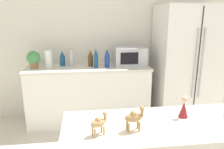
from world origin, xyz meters
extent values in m
cube|color=silver|center=(0.00, 2.73, 1.27)|extent=(8.00, 0.06, 2.55)
cube|color=white|center=(-0.51, 2.40, 0.43)|extent=(1.83, 0.60, 0.87)
cube|color=silver|center=(-0.51, 2.40, 0.89)|extent=(1.86, 0.63, 0.03)
cube|color=silver|center=(1.02, 2.32, 0.90)|extent=(0.94, 0.71, 1.81)
cube|color=black|center=(1.02, 1.97, 0.90)|extent=(0.01, 0.01, 1.74)
cylinder|color=#B2B5BA|center=(0.97, 1.95, 1.00)|extent=(0.02, 0.02, 1.00)
cylinder|color=#B2B5BA|center=(1.07, 1.95, 1.00)|extent=(0.02, 0.02, 1.00)
cube|color=beige|center=(0.15, 0.40, 0.95)|extent=(1.74, 0.52, 0.03)
cylinder|color=#9E6B47|center=(-1.30, 2.38, 0.95)|extent=(0.11, 0.11, 0.09)
sphere|color=#478E4C|center=(-1.30, 2.38, 1.06)|extent=(0.19, 0.19, 0.19)
cylinder|color=white|center=(-1.09, 2.43, 1.03)|extent=(0.12, 0.12, 0.25)
cube|color=#B2B5BA|center=(0.14, 2.42, 1.04)|extent=(0.48, 0.36, 0.28)
cube|color=black|center=(0.09, 2.24, 1.04)|extent=(0.26, 0.01, 0.17)
cylinder|color=brown|center=(-0.47, 2.41, 0.98)|extent=(0.08, 0.08, 0.16)
cone|color=brown|center=(-0.47, 2.41, 1.11)|extent=(0.08, 0.08, 0.09)
cylinder|color=gold|center=(-0.47, 2.41, 1.16)|extent=(0.03, 0.03, 0.01)
cylinder|color=navy|center=(-0.90, 2.50, 0.98)|extent=(0.08, 0.08, 0.15)
cone|color=navy|center=(-0.90, 2.50, 1.09)|extent=(0.07, 0.07, 0.08)
cylinder|color=gold|center=(-0.90, 2.50, 1.14)|extent=(0.03, 0.03, 0.01)
cylinder|color=navy|center=(-0.23, 2.32, 0.99)|extent=(0.08, 0.08, 0.18)
cone|color=navy|center=(-0.23, 2.32, 1.13)|extent=(0.07, 0.07, 0.10)
cylinder|color=gold|center=(-0.23, 2.32, 1.18)|extent=(0.03, 0.03, 0.01)
cylinder|color=navy|center=(-0.39, 2.31, 0.99)|extent=(0.06, 0.06, 0.18)
cone|color=navy|center=(-0.39, 2.31, 1.14)|extent=(0.06, 0.06, 0.10)
cylinder|color=gold|center=(-0.39, 2.31, 1.19)|extent=(0.02, 0.02, 0.01)
cylinder|color=#B2B7BC|center=(-0.76, 2.46, 0.99)|extent=(0.08, 0.08, 0.17)
cone|color=#B2B7BC|center=(-0.76, 2.46, 1.12)|extent=(0.08, 0.08, 0.10)
cylinder|color=gold|center=(-0.76, 2.46, 1.17)|extent=(0.03, 0.03, 0.01)
ellipsoid|color=#A87F4C|center=(-0.27, 0.33, 1.05)|extent=(0.11, 0.07, 0.06)
sphere|color=#A87F4C|center=(-0.27, 0.33, 1.08)|extent=(0.04, 0.04, 0.04)
cylinder|color=#A87F4C|center=(-0.22, 0.34, 1.08)|extent=(0.02, 0.02, 0.05)
sphere|color=#A87F4C|center=(-0.22, 0.34, 1.10)|extent=(0.03, 0.03, 0.03)
cylinder|color=#A87F4C|center=(-0.24, 0.35, 0.99)|extent=(0.01, 0.01, 0.06)
cylinder|color=#A87F4C|center=(-0.23, 0.32, 0.99)|extent=(0.01, 0.01, 0.06)
cylinder|color=#A87F4C|center=(-0.31, 0.35, 0.99)|extent=(0.01, 0.01, 0.06)
cylinder|color=#A87F4C|center=(-0.30, 0.31, 0.99)|extent=(0.01, 0.01, 0.06)
ellipsoid|color=tan|center=(-0.49, 0.31, 1.04)|extent=(0.11, 0.09, 0.05)
sphere|color=tan|center=(-0.49, 0.31, 1.06)|extent=(0.04, 0.04, 0.04)
cylinder|color=tan|center=(-0.44, 0.33, 1.06)|extent=(0.02, 0.02, 0.05)
sphere|color=tan|center=(-0.44, 0.33, 1.09)|extent=(0.03, 0.03, 0.03)
cylinder|color=tan|center=(-0.47, 0.34, 0.99)|extent=(0.01, 0.01, 0.05)
cylinder|color=tan|center=(-0.45, 0.31, 0.99)|extent=(0.01, 0.01, 0.05)
cylinder|color=tan|center=(-0.52, 0.31, 0.99)|extent=(0.01, 0.01, 0.05)
cylinder|color=tan|center=(-0.51, 0.28, 0.99)|extent=(0.01, 0.01, 0.05)
cone|color=maroon|center=(0.12, 0.47, 1.02)|extent=(0.07, 0.07, 0.11)
sphere|color=tan|center=(0.12, 0.47, 1.10)|extent=(0.04, 0.04, 0.04)
camera|label=1|loc=(-0.55, -0.86, 1.65)|focal=35.00mm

